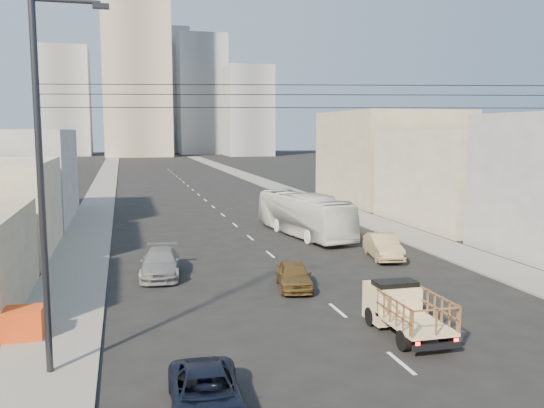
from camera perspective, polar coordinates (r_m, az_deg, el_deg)
name	(u,v)px	position (r m, az deg, el deg)	size (l,w,h in m)	color
ground	(431,388)	(19.26, 15.50, -17.18)	(420.00, 420.00, 0.00)	black
sidewalk_left	(104,186)	(85.50, -16.34, 1.72)	(3.50, 180.00, 0.12)	slate
sidewalk_right	(264,182)	(87.93, -0.85, 2.16)	(3.50, 180.00, 0.12)	slate
lane_dashes	(202,197)	(69.13, -6.98, 0.67)	(0.15, 104.00, 0.01)	silver
flatbed_pickup	(405,307)	(23.30, 13.01, -9.87)	(1.95, 4.41, 1.90)	beige
navy_pickup	(206,394)	(16.97, -6.56, -18.18)	(2.02, 4.38, 1.22)	black
city_bus	(304,215)	(43.44, 3.19, -1.06)	(2.68, 11.47, 3.20)	silver
sedan_brown	(294,275)	(29.16, 2.17, -7.04)	(1.60, 3.98, 1.36)	brown
sedan_tan	(383,247)	(36.44, 10.97, -4.16)	(1.59, 4.56, 1.50)	tan
sedan_grey	(160,263)	(32.05, -10.99, -5.76)	(2.05, 5.04, 1.46)	gray
streetlamp_left	(44,178)	(19.30, -21.66, 2.45)	(2.36, 0.25, 12.00)	#2D2D33
overhead_wires	(417,96)	(18.91, 14.13, 10.33)	(23.01, 5.02, 0.72)	black
crate_stack	(18,323)	(24.05, -23.84, -10.78)	(1.80, 1.20, 1.14)	#DF4215
bldg_right_mid	(469,177)	(51.81, 18.89, 2.58)	(11.00, 14.00, 8.00)	#B0A78E
bldg_right_far	(390,157)	(65.89, 11.61, 4.61)	(12.00, 16.00, 10.00)	tan
high_rise_tower	(136,58)	(186.48, -13.31, 13.89)	(20.00, 20.00, 60.00)	gray
midrise_ne	(202,95)	(202.27, -6.98, 10.65)	(16.00, 16.00, 40.00)	gray
midrise_nw	(65,102)	(196.04, -19.79, 9.51)	(15.00, 15.00, 34.00)	gray
midrise_back	(163,92)	(216.08, -10.74, 10.89)	(18.00, 18.00, 44.00)	gray
midrise_east	(248,111)	(184.37, -2.36, 9.16)	(14.00, 14.00, 28.00)	gray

